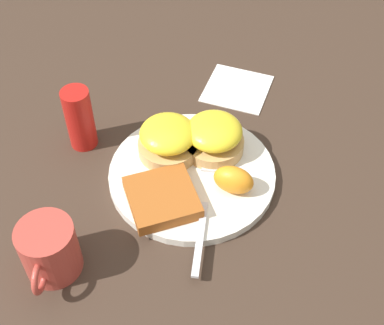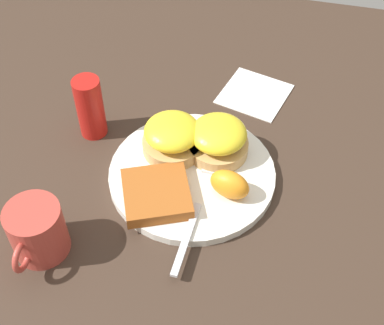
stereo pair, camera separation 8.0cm
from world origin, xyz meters
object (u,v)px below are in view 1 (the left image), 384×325
Objects in this scene: sandwich_benedict_left at (214,136)px; condiment_bottle at (80,118)px; hashbrown_patty at (162,198)px; fork at (205,198)px; sandwich_benedict_right at (168,139)px; cup at (49,250)px; orange_wedge at (234,180)px.

condiment_bottle is at bearing -92.59° from sandwich_benedict_left.
hashbrown_patty is 0.42× the size of fork.
cup reaches higher than sandwich_benedict_right.
fork is (0.09, 0.06, -0.03)m from sandwich_benedict_right.
sandwich_benedict_right is (0.01, -0.07, 0.00)m from sandwich_benedict_left.
condiment_bottle reaches higher than orange_wedge.
cup is (0.12, -0.19, 0.02)m from fork.
sandwich_benedict_right is at bearing -123.16° from orange_wedge.
fork is at bearing 100.02° from hashbrown_patty.
cup is at bearing -50.05° from hashbrown_patty.
fork is (0.02, -0.04, -0.02)m from orange_wedge.
condiment_bottle is at bearing -109.97° from orange_wedge.
orange_wedge is at bearing 118.86° from fork.
sandwich_benedict_right is at bearing 81.39° from condiment_bottle.
sandwich_benedict_left is 0.21m from condiment_bottle.
condiment_bottle is at bearing -118.20° from fork.
hashbrown_patty is (0.11, -0.07, -0.02)m from sandwich_benedict_left.
hashbrown_patty is at bearing 129.95° from cup.
hashbrown_patty is 0.93× the size of cup.
sandwich_benedict_right is at bearing -80.39° from sandwich_benedict_left.
hashbrown_patty is at bearing -72.19° from orange_wedge.
sandwich_benedict_left is at bearing 99.61° from sandwich_benedict_right.
cup is at bearing -58.43° from orange_wedge.
condiment_bottle is (-0.02, -0.14, 0.01)m from sandwich_benedict_right.
fork is 2.23× the size of cup.
cup is at bearing 2.92° from condiment_bottle.
orange_wedge is (0.07, 0.10, -0.01)m from sandwich_benedict_right.
sandwich_benedict_left reaches higher than hashbrown_patty.
orange_wedge reaches higher than hashbrown_patty.
sandwich_benedict_right is 0.10m from hashbrown_patty.
cup is (0.22, -0.20, -0.00)m from sandwich_benedict_left.
cup is at bearing -57.90° from fork.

